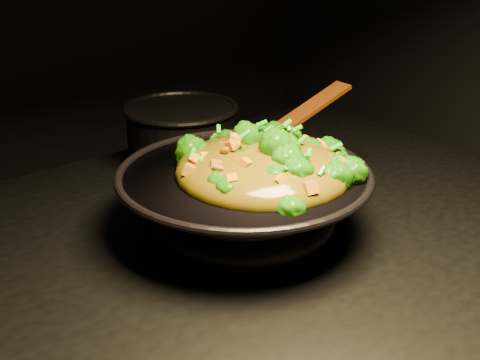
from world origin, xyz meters
TOP-DOWN VIEW (x-y plane):
  - wok at (-0.02, -0.01)m, footprint 0.40×0.40m
  - stir_fry at (0.00, -0.03)m, footprint 0.28×0.28m
  - spatula at (0.12, 0.04)m, footprint 0.24×0.06m
  - back_pot at (0.07, 0.30)m, footprint 0.26×0.26m

SIDE VIEW (x-z plane):
  - wok at x=-0.02m, z-range 0.90..1.01m
  - back_pot at x=0.07m, z-range 0.90..1.03m
  - spatula at x=0.12m, z-range 1.00..1.10m
  - stir_fry at x=0.00m, z-range 1.01..1.10m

